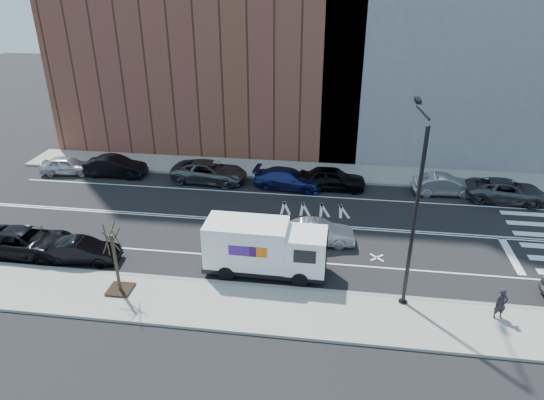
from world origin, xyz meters
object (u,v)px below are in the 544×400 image
(fedex_van, at_px, (264,247))
(far_parked_b, at_px, (116,166))
(driving_sedan, at_px, (318,233))
(pedestrian, at_px, (501,304))
(far_parked_a, at_px, (67,165))

(fedex_van, xyz_separation_m, far_parked_b, (-13.52, 11.56, -0.76))
(far_parked_b, height_order, driving_sedan, far_parked_b)
(fedex_van, height_order, far_parked_b, fedex_van)
(pedestrian, bearing_deg, fedex_van, 156.01)
(fedex_van, distance_m, pedestrian, 11.59)
(far_parked_a, relative_size, far_parked_b, 0.87)
(driving_sedan, distance_m, pedestrian, 10.43)
(fedex_van, height_order, driving_sedan, fedex_van)
(fedex_van, relative_size, driving_sedan, 1.52)
(far_parked_b, distance_m, pedestrian, 28.49)
(pedestrian, bearing_deg, far_parked_a, 142.29)
(far_parked_b, xyz_separation_m, pedestrian, (24.84, -13.96, 0.16))
(driving_sedan, bearing_deg, pedestrian, -128.69)
(fedex_van, bearing_deg, pedestrian, -11.14)
(fedex_van, relative_size, far_parked_b, 1.37)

